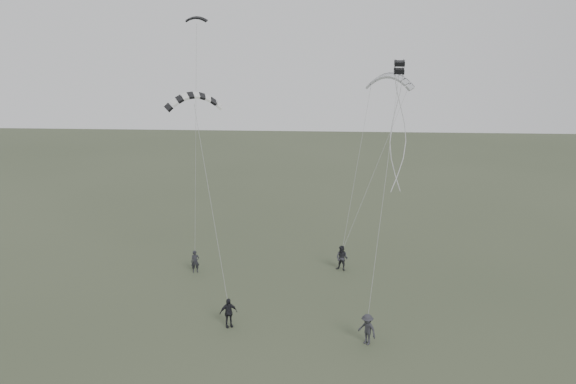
# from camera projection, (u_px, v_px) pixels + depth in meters

# --- Properties ---
(ground) EXTENTS (140.00, 140.00, 0.00)m
(ground) POSITION_uv_depth(u_px,v_px,m) (260.00, 323.00, 33.90)
(ground) COLOR #3A432F
(ground) RESTS_ON ground
(flyer_left) EXTENTS (0.69, 0.55, 1.66)m
(flyer_left) POSITION_uv_depth(u_px,v_px,m) (195.00, 261.00, 41.01)
(flyer_left) COLOR black
(flyer_left) RESTS_ON ground
(flyer_right) EXTENTS (1.15, 1.05, 1.91)m
(flyer_right) POSITION_uv_depth(u_px,v_px,m) (342.00, 258.00, 41.28)
(flyer_right) COLOR #26262C
(flyer_right) RESTS_ON ground
(flyer_center) EXTENTS (1.16, 0.84, 1.82)m
(flyer_center) POSITION_uv_depth(u_px,v_px,m) (228.00, 313.00, 33.31)
(flyer_center) COLOR black
(flyer_center) RESTS_ON ground
(flyer_far) EXTENTS (1.33, 1.29, 1.82)m
(flyer_far) POSITION_uv_depth(u_px,v_px,m) (367.00, 329.00, 31.44)
(flyer_far) COLOR #2A2A30
(flyer_far) RESTS_ON ground
(kite_dark_small) EXTENTS (1.51, 0.61, 0.60)m
(kite_dark_small) POSITION_uv_depth(u_px,v_px,m) (196.00, 18.00, 39.00)
(kite_dark_small) COLOR black
(kite_dark_small) RESTS_ON flyer_left
(kite_pale_large) EXTENTS (3.72, 2.50, 1.65)m
(kite_pale_large) POSITION_uv_depth(u_px,v_px,m) (390.00, 76.00, 41.60)
(kite_pale_large) COLOR #97999C
(kite_pale_large) RESTS_ON flyer_right
(kite_striped) EXTENTS (3.65, 2.32, 1.50)m
(kite_striped) POSITION_uv_depth(u_px,v_px,m) (194.00, 95.00, 34.49)
(kite_striped) COLOR black
(kite_striped) RESTS_ON flyer_center
(kite_box) EXTENTS (0.61, 0.72, 0.79)m
(kite_box) POSITION_uv_depth(u_px,v_px,m) (399.00, 67.00, 33.12)
(kite_box) COLOR black
(kite_box) RESTS_ON flyer_far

